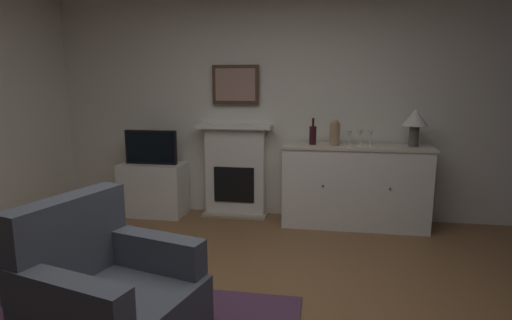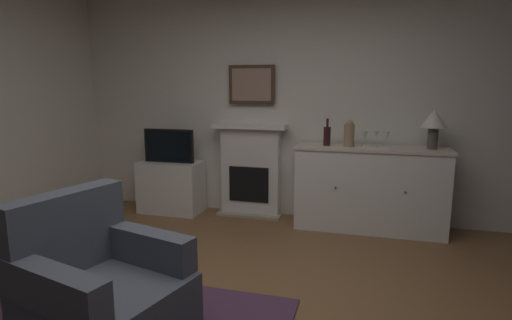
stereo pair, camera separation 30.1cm
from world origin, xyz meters
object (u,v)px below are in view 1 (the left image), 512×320
Objects in this scene: framed_picture at (236,85)px; wine_glass_left at (349,134)px; tv_set at (151,147)px; vase_decorative at (335,132)px; armchair at (107,294)px; wine_bottle at (313,135)px; wine_glass_center at (360,134)px; wine_glass_right at (370,135)px; table_lamp at (415,120)px; fireplace_unit at (235,170)px; tv_cabinet at (154,189)px; sideboard_cabinet at (354,186)px.

framed_picture is 3.33× the size of wine_glass_left.
vase_decorative is at bearing -1.13° from tv_set.
wine_bottle is at bearing 66.93° from armchair.
wine_glass_center is 0.59× the size of vase_decorative.
wine_glass_right is 0.17× the size of armchair.
table_lamp reaches higher than wine_bottle.
fireplace_unit is 3.79× the size of wine_bottle.
wine_bottle is (0.91, -0.24, -0.54)m from framed_picture.
wine_glass_right is at bearing 4.02° from wine_glass_left.
framed_picture reaches higher than wine_bottle.
wine_glass_left is at bearing -1.47° from tv_cabinet.
vase_decorative is (1.14, -0.23, 0.50)m from fireplace_unit.
wine_glass_right is 3.07m from armchair.
vase_decorative is at bearing -176.62° from wine_glass_right.
wine_bottle is (-1.06, -0.02, -0.17)m from table_lamp.
vase_decorative is 2.13m from tv_set.
vase_decorative is at bearing -7.17° from wine_bottle.
framed_picture reaches higher than fireplace_unit.
sideboard_cabinet is at bearing -9.18° from framed_picture.
armchair is (-1.56, -2.51, -0.65)m from wine_glass_center.
sideboard_cabinet is 0.58m from wine_glass_center.
tv_cabinet is (-2.27, 0.06, -0.72)m from wine_glass_left.
wine_bottle is 0.47× the size of tv_set.
framed_picture reaches higher than armchair.
wine_bottle is 2.78m from armchair.
tv_cabinet is at bearing 178.53° from wine_glass_left.
tv_set is (-2.49, 0.02, -0.20)m from wine_glass_right.
armchair is at bearing -71.83° from tv_set.
wine_glass_center is at bearing 168.87° from wine_glass_right.
wine_glass_left is (1.30, -0.27, -0.52)m from framed_picture.
tv_set is at bearing -179.80° from sideboard_cabinet.
armchair is at bearing -113.07° from wine_bottle.
wine_glass_center is (1.41, -0.18, 0.48)m from fireplace_unit.
armchair is (-1.45, -2.47, -0.65)m from wine_glass_left.
table_lamp is 0.65× the size of tv_set.
vase_decorative reaches higher than wine_glass_left.
vase_decorative is 2.86m from armchair.
table_lamp is at bearing 0.00° from sideboard_cabinet.
vase_decorative is (1.14, -0.27, -0.51)m from framed_picture.
wine_glass_left is at bearing -150.87° from sideboard_cabinet.
tv_cabinet is (-2.12, 0.06, -0.73)m from vase_decorative.
wine_bottle reaches higher than wine_glass_right.
fireplace_unit reaches higher than tv_cabinet.
fireplace_unit is at bearing 174.85° from table_lamp.
wine_glass_center is (1.41, -0.23, -0.52)m from framed_picture.
framed_picture is 3.33× the size of wine_glass_right.
sideboard_cabinet is 0.73m from wine_bottle.
fireplace_unit reaches higher than wine_glass_center.
wine_glass_right is at bearing -0.45° from tv_set.
tv_set is at bearing 108.17° from armchair.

